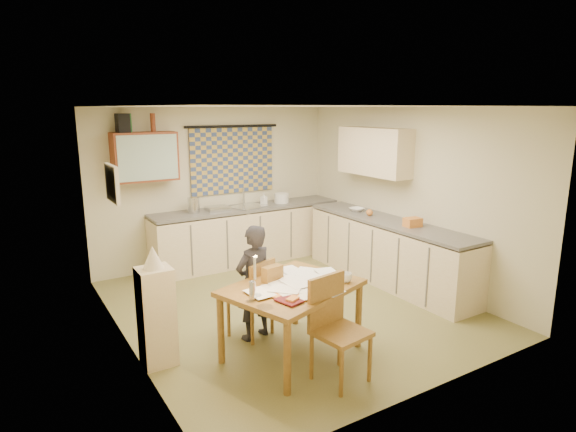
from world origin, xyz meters
TOP-DOWN VIEW (x-y plane):
  - floor at (0.00, 0.00)m, footprint 4.00×4.50m
  - ceiling at (0.00, 0.00)m, footprint 4.00×4.50m
  - wall_back at (0.00, 2.26)m, footprint 4.00×0.02m
  - wall_front at (0.00, -2.26)m, footprint 4.00×0.02m
  - wall_left at (-2.01, 0.00)m, footprint 0.02×4.50m
  - wall_right at (2.01, 0.00)m, footprint 0.02×4.50m
  - window_blind at (0.30, 2.22)m, footprint 1.45×0.03m
  - curtain_rod at (0.30, 2.20)m, footprint 1.60×0.04m
  - wall_cabinet at (-1.15, 2.08)m, footprint 0.90×0.34m
  - wall_cabinet_glass at (-1.15, 1.91)m, footprint 0.84×0.02m
  - upper_cabinet_right at (1.83, 0.55)m, footprint 0.34×1.30m
  - framed_print at (-1.97, 0.40)m, footprint 0.04×0.50m
  - print_canvas at (-1.95, 0.40)m, footprint 0.01×0.42m
  - counter_back at (0.48, 1.95)m, footprint 3.30×0.62m
  - counter_right at (1.70, 0.03)m, footprint 0.62×2.95m
  - stove at (1.70, -0.85)m, footprint 0.56×0.56m
  - sink at (0.44, 1.95)m, footprint 0.67×0.60m
  - tap at (0.44, 2.13)m, footprint 0.04×0.04m
  - dish_rack at (-0.11, 1.95)m, footprint 0.37×0.32m
  - kettle at (-0.50, 1.95)m, footprint 0.22×0.22m
  - mixing_bowl at (1.06, 1.95)m, footprint 0.30×0.30m
  - soap_bottle at (0.75, 2.00)m, footprint 0.13×0.13m
  - bowl at (1.70, 0.75)m, footprint 0.25×0.25m
  - orange_bag at (1.70, -0.42)m, footprint 0.24×0.19m
  - fruit_orange at (1.65, 0.40)m, footprint 0.10×0.10m
  - speaker at (-1.43, 2.08)m, footprint 0.17×0.21m
  - bottle_green at (-1.34, 2.08)m, footprint 0.07×0.07m
  - bottle_brown at (-1.00, 2.08)m, footprint 0.08×0.08m
  - dining_table at (-0.62, -1.05)m, footprint 1.53×1.33m
  - chair_far at (-0.77, -0.45)m, footprint 0.52×0.52m
  - chair_near at (-0.50, -1.68)m, footprint 0.50×0.50m
  - person at (-0.77, -0.52)m, footprint 0.59×0.49m
  - shelf_stand at (-1.84, -0.51)m, footprint 0.32×0.30m
  - lampshade at (-1.84, -0.51)m, footprint 0.20×0.20m
  - letter_rack at (-0.72, -0.83)m, footprint 0.24×0.14m
  - mug at (-0.10, -1.26)m, footprint 0.13×0.13m
  - magazine at (-0.95, -1.41)m, footprint 0.29×0.32m
  - book at (-0.94, -1.29)m, footprint 0.39×0.41m
  - orange_box at (-0.84, -1.41)m, footprint 0.14×0.12m
  - eyeglasses at (-0.40, -1.27)m, footprint 0.14×0.10m
  - candle_holder at (-1.13, -1.17)m, footprint 0.07×0.07m
  - candle at (-1.08, -1.13)m, footprint 0.03×0.03m
  - candle_flame at (-1.09, -1.17)m, footprint 0.02×0.02m
  - papers at (-0.56, -1.05)m, footprint 1.14×1.00m

SIDE VIEW (x-z plane):
  - floor at x=0.00m, z-range -0.02..0.00m
  - chair_far at x=-0.77m, z-range -0.17..0.72m
  - chair_near at x=-0.50m, z-range -0.19..0.79m
  - dining_table at x=-0.62m, z-range 0.00..0.75m
  - stove at x=1.70m, z-range 0.00..0.87m
  - counter_right at x=1.70m, z-range -0.01..0.91m
  - counter_back at x=0.48m, z-range -0.01..0.91m
  - shelf_stand at x=-1.84m, z-range 0.00..0.99m
  - person at x=-0.77m, z-range 0.00..1.28m
  - eyeglasses at x=-0.40m, z-range 0.75..0.77m
  - book at x=-0.94m, z-range 0.75..0.77m
  - magazine at x=-0.95m, z-range 0.75..0.77m
  - papers at x=-0.56m, z-range 0.75..0.78m
  - orange_box at x=-0.84m, z-range 0.75..0.79m
  - mug at x=-0.10m, z-range 0.75..0.85m
  - letter_rack at x=-0.72m, z-range 0.75..0.91m
  - candle_holder at x=-1.13m, z-range 0.75..0.93m
  - sink at x=0.44m, z-range 0.83..0.93m
  - bowl at x=1.70m, z-range 0.92..0.97m
  - dish_rack at x=-0.11m, z-range 0.92..0.98m
  - fruit_orange at x=1.65m, z-range 0.92..1.02m
  - orange_bag at x=1.70m, z-range 0.92..1.04m
  - mixing_bowl at x=1.06m, z-range 0.92..1.08m
  - soap_bottle at x=0.75m, z-range 0.92..1.11m
  - kettle at x=-0.50m, z-range 0.92..1.16m
  - candle at x=-1.08m, z-range 0.93..1.15m
  - tap at x=0.44m, z-range 0.92..1.20m
  - lampshade at x=-1.84m, z-range 0.99..1.21m
  - candle_flame at x=-1.09m, z-range 1.15..1.17m
  - wall_back at x=0.00m, z-range 0.00..2.50m
  - wall_front at x=0.00m, z-range 0.00..2.50m
  - wall_left at x=-2.01m, z-range 0.00..2.50m
  - wall_right at x=2.01m, z-range 0.00..2.50m
  - window_blind at x=0.30m, z-range 1.12..2.17m
  - framed_print at x=-1.97m, z-range 1.50..1.90m
  - print_canvas at x=-1.95m, z-range 1.54..1.86m
  - wall_cabinet at x=-1.15m, z-range 1.45..2.15m
  - wall_cabinet_glass at x=-1.15m, z-range 1.48..2.12m
  - upper_cabinet_right at x=1.83m, z-range 1.50..2.20m
  - curtain_rod at x=0.30m, z-range 2.18..2.22m
  - speaker at x=-1.43m, z-range 2.15..2.41m
  - bottle_green at x=-1.34m, z-range 2.15..2.41m
  - bottle_brown at x=-1.00m, z-range 2.15..2.41m
  - ceiling at x=0.00m, z-range 2.50..2.52m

